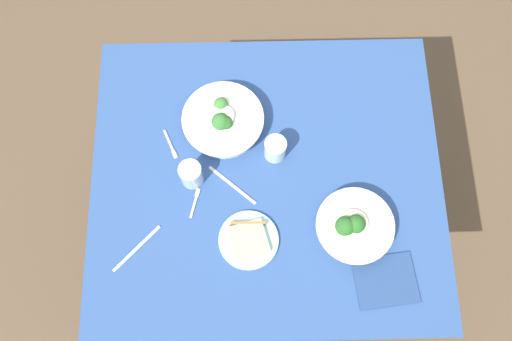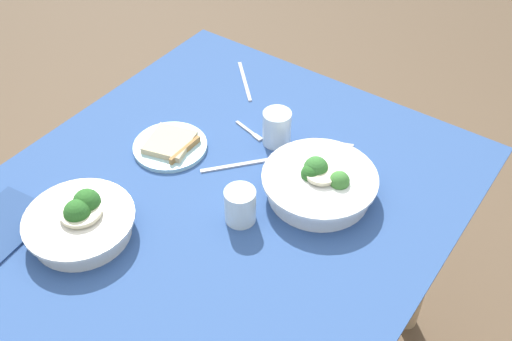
% 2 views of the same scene
% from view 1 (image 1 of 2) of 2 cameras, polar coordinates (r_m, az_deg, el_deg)
% --- Properties ---
extents(ground_plane, '(6.00, 6.00, 0.00)m').
position_cam_1_polar(ground_plane, '(2.52, 0.79, -6.12)').
color(ground_plane, brown).
extents(dining_table, '(1.15, 1.03, 0.76)m').
position_cam_1_polar(dining_table, '(1.91, 1.04, -1.90)').
color(dining_table, '#2D4C84').
rests_on(dining_table, ground_plane).
extents(broccoli_bowl_far, '(0.24, 0.24, 0.10)m').
position_cam_1_polar(broccoli_bowl_far, '(1.74, 10.11, -5.78)').
color(broccoli_bowl_far, silver).
rests_on(broccoli_bowl_far, dining_table).
extents(broccoli_bowl_near, '(0.27, 0.27, 0.10)m').
position_cam_1_polar(broccoli_bowl_near, '(1.83, -3.46, 5.15)').
color(broccoli_bowl_near, white).
rests_on(broccoli_bowl_near, dining_table).
extents(bread_side_plate, '(0.19, 0.19, 0.03)m').
position_cam_1_polar(bread_side_plate, '(1.73, -0.79, -7.20)').
color(bread_side_plate, '#99C6D1').
rests_on(bread_side_plate, dining_table).
extents(water_glass_center, '(0.07, 0.07, 0.09)m').
position_cam_1_polar(water_glass_center, '(1.78, 2.02, 2.29)').
color(water_glass_center, silver).
rests_on(water_glass_center, dining_table).
extents(water_glass_side, '(0.07, 0.07, 0.09)m').
position_cam_1_polar(water_glass_side, '(1.75, -6.79, -0.54)').
color(water_glass_side, silver).
rests_on(water_glass_side, dining_table).
extents(fork_by_far_bowl, '(0.03, 0.10, 0.00)m').
position_cam_1_polar(fork_by_far_bowl, '(1.77, -6.37, -3.25)').
color(fork_by_far_bowl, '#B7B7BC').
rests_on(fork_by_far_bowl, dining_table).
extents(fork_by_near_bowl, '(0.05, 0.11, 0.00)m').
position_cam_1_polar(fork_by_near_bowl, '(1.85, -8.88, 2.59)').
color(fork_by_near_bowl, '#B7B7BC').
rests_on(fork_by_near_bowl, dining_table).
extents(table_knife_left, '(0.16, 0.14, 0.00)m').
position_cam_1_polar(table_knife_left, '(1.78, -2.49, -1.54)').
color(table_knife_left, '#B7B7BC').
rests_on(table_knife_left, dining_table).
extents(table_knife_right, '(0.15, 0.15, 0.00)m').
position_cam_1_polar(table_knife_right, '(1.77, -12.31, -7.95)').
color(table_knife_right, '#B7B7BC').
rests_on(table_knife_right, dining_table).
extents(napkin_folded_upper, '(0.21, 0.18, 0.01)m').
position_cam_1_polar(napkin_folded_upper, '(1.76, 13.33, -11.10)').
color(napkin_folded_upper, navy).
rests_on(napkin_folded_upper, dining_table).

